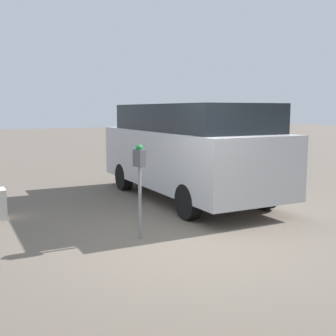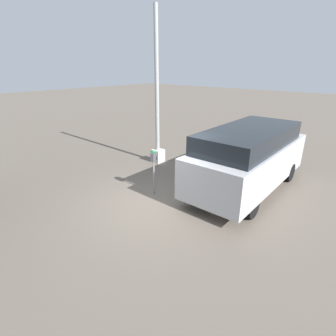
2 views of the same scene
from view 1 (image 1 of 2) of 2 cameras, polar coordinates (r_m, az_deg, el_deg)
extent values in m
plane|color=#60564C|center=(6.40, 2.37, -10.08)|extent=(80.00, 80.00, 0.00)
cylinder|color=gray|center=(6.46, -3.84, -4.74)|extent=(0.05, 0.05, 1.12)
cube|color=#47474C|center=(6.35, -3.89, 1.34)|extent=(0.22, 0.15, 0.26)
sphere|color=#14662D|center=(6.33, -3.91, 2.71)|extent=(0.11, 0.11, 0.11)
cube|color=#B2B2B7|center=(9.32, 2.57, 1.45)|extent=(5.19, 2.05, 1.20)
cube|color=black|center=(9.15, 3.00, 6.86)|extent=(4.16, 1.87, 0.57)
cube|color=orange|center=(11.39, -6.61, 0.31)|extent=(0.08, 0.12, 0.20)
cylinder|color=black|center=(10.47, -5.97, -1.18)|extent=(0.66, 0.25, 0.65)
cylinder|color=black|center=(11.21, 2.36, -0.54)|extent=(0.66, 0.25, 0.65)
cylinder|color=black|center=(7.62, 2.82, -4.57)|extent=(0.66, 0.25, 0.65)
cylinder|color=black|center=(8.61, 12.93, -3.32)|extent=(0.66, 0.25, 0.65)
camera|label=2|loc=(7.99, 62.84, 17.52)|focal=28.00mm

